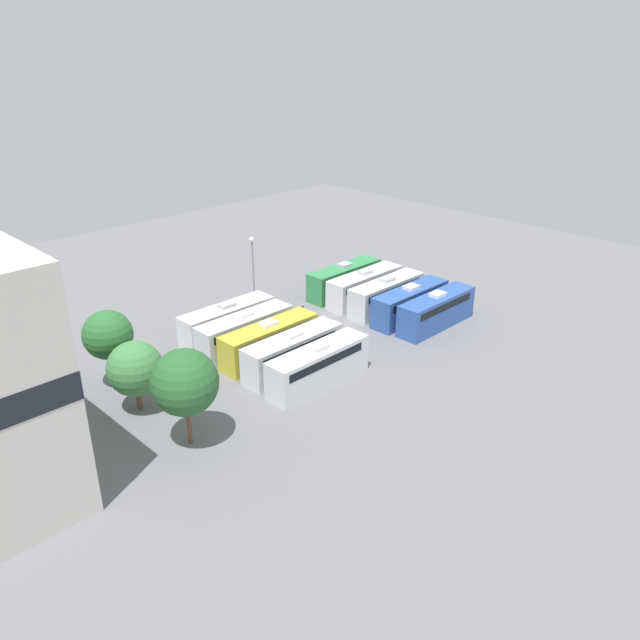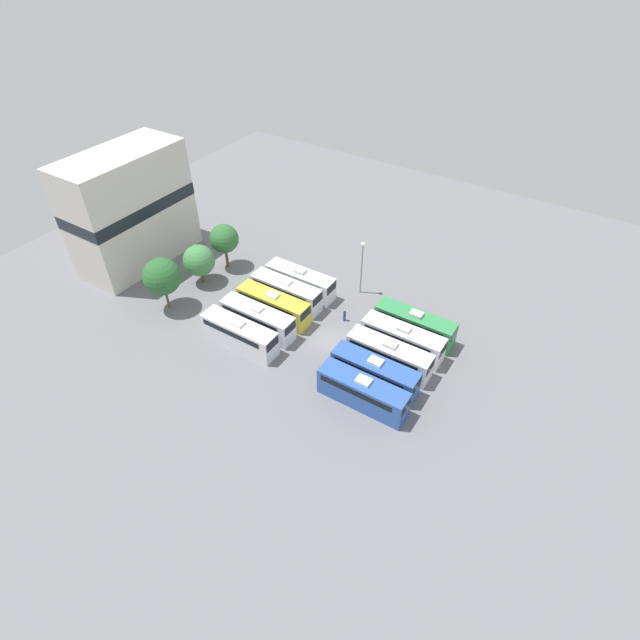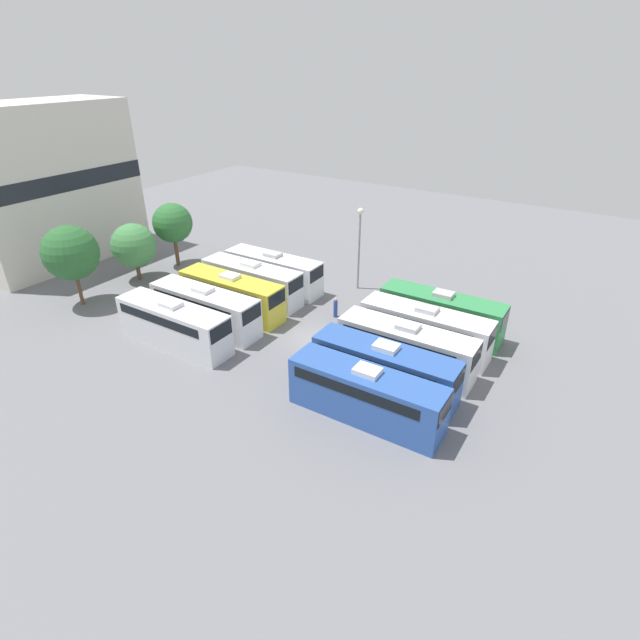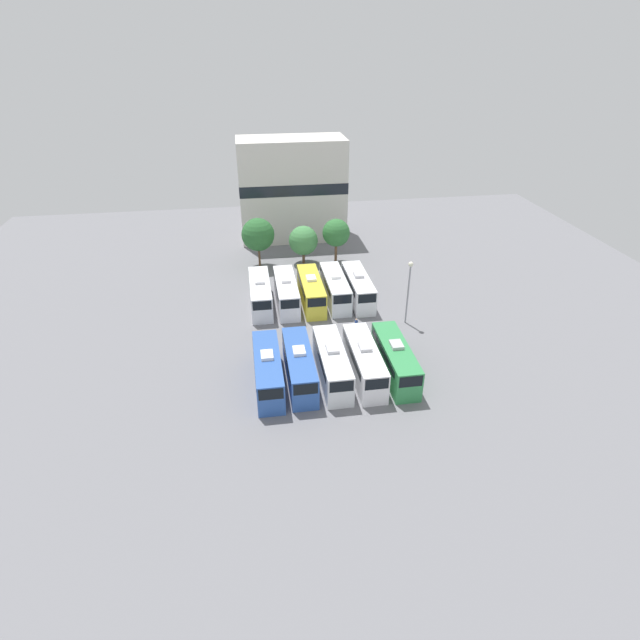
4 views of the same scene
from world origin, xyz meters
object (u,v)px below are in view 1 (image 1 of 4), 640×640
bus_4 (344,279)px  bus_8 (245,331)px  bus_0 (436,310)px  bus_1 (410,302)px  tree_1 (135,369)px  bus_6 (293,352)px  bus_7 (269,340)px  bus_9 (227,321)px  light_pole (253,260)px  tree_0 (185,383)px  bus_5 (318,365)px  bus_2 (386,294)px  worker_person (303,313)px  tree_2 (108,335)px  bus_3 (365,286)px

bus_4 → bus_8: (-3.16, 17.38, 0.00)m
bus_0 → bus_1: same height
bus_0 → tree_1: size_ratio=1.72×
bus_6 → bus_7: same height
bus_9 → light_pole: 9.12m
tree_0 → tree_1: (6.80, 0.20, -1.41)m
bus_5 → tree_1: bearing=60.8°
bus_2 → bus_9: bearing=69.0°
tree_0 → bus_2: bearing=-78.7°
worker_person → bus_8: bearing=96.7°
bus_1 → light_pole: bearing=34.1°
bus_9 → tree_2: 13.08m
bus_0 → bus_9: size_ratio=1.00×
bus_0 → bus_1: (3.21, 0.26, 0.00)m
bus_1 → bus_6: size_ratio=1.00×
bus_3 → worker_person: 8.81m
bus_1 → bus_0: bearing=-175.3°
bus_9 → bus_1: bearing=-120.4°
bus_6 → bus_7: bearing=-0.7°
bus_0 → light_pole: (17.49, 9.94, 3.61)m
bus_8 → tree_0: bearing=126.3°
bus_0 → bus_9: 21.45m
bus_5 → bus_7: bearing=-1.7°
bus_8 → bus_9: (3.07, -0.23, 0.00)m
bus_3 → worker_person: size_ratio=5.57×
bus_5 → worker_person: bus_5 is taller
bus_2 → tree_1: (0.84, 30.08, 1.80)m
bus_4 → light_pole: size_ratio=1.25×
bus_4 → bus_7: bearing=110.5°
tree_0 → bus_6: bearing=-77.5°
tree_2 → bus_2: bearing=-101.1°
bus_4 → tree_2: 30.04m
light_pole → bus_1: bearing=-145.9°
bus_1 → bus_2: bearing=-2.1°
bus_6 → bus_0: bearing=-101.5°
bus_0 → bus_3: bearing=-0.0°
bus_1 → bus_6: (0.26, 16.75, 0.00)m
bus_9 → tree_1: bearing=113.2°
bus_8 → bus_7: bearing=-174.8°
bus_6 → bus_8: (6.50, 0.25, 0.00)m
bus_3 → bus_4: 3.26m
bus_0 → bus_6: bearing=78.5°
light_pole → tree_2: bearing=104.5°
bus_2 → bus_8: (3.42, 17.12, 0.00)m
tree_1 → bus_7: bearing=-92.8°
bus_7 → bus_5: bearing=178.3°
bus_3 → bus_6: 18.18m
bus_5 → bus_9: size_ratio=1.00×
bus_1 → bus_5: size_ratio=1.00×
bus_4 → bus_3: bearing=178.0°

